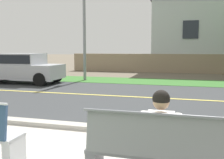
{
  "coord_description": "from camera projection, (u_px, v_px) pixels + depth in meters",
  "views": [
    {
      "loc": [
        1.81,
        -2.86,
        1.76
      ],
      "look_at": [
        0.06,
        3.42,
        1.0
      ],
      "focal_mm": 41.82,
      "sensor_mm": 36.0,
      "label": 1
    }
  ],
  "objects": [
    {
      "name": "house_across_street",
      "position": [
        219.0,
        31.0,
        21.23
      ],
      "size": [
        11.09,
        6.91,
        6.34
      ],
      "color": "#B7BCC1",
      "rests_on": "ground_plane"
    },
    {
      "name": "far_verge_grass",
      "position": [
        150.0,
        81.0,
        14.22
      ],
      "size": [
        48.0,
        2.8,
        0.02
      ],
      "primitive_type": "cube",
      "color": "#38702D",
      "rests_on": "ground_plane"
    },
    {
      "name": "seated_person_white",
      "position": [
        161.0,
        132.0,
        3.43
      ],
      "size": [
        0.52,
        0.68,
        1.25
      ],
      "color": "black",
      "rests_on": "ground_plane"
    },
    {
      "name": "street_asphalt",
      "position": [
        133.0,
        97.0,
        9.64
      ],
      "size": [
        52.0,
        8.0,
        0.01
      ],
      "primitive_type": "cube",
      "color": "#383A3D",
      "rests_on": "ground_plane"
    },
    {
      "name": "curb_edge",
      "position": [
        96.0,
        128.0,
        5.66
      ],
      "size": [
        44.0,
        0.3,
        0.11
      ],
      "primitive_type": "cube",
      "color": "#ADA89E",
      "rests_on": "ground_plane"
    },
    {
      "name": "road_centre_line",
      "position": [
        133.0,
        97.0,
        9.64
      ],
      "size": [
        48.0,
        0.14,
        0.01
      ],
      "primitive_type": "cube",
      "color": "#E0CC4C",
      "rests_on": "ground_plane"
    },
    {
      "name": "streetlamp",
      "position": [
        86.0,
        13.0,
        14.57
      ],
      "size": [
        0.24,
        2.1,
        6.53
      ],
      "color": "gray",
      "rests_on": "ground_plane"
    },
    {
      "name": "ground_plane",
      "position": [
        140.0,
        91.0,
        11.07
      ],
      "size": [
        140.0,
        140.0,
        0.0
      ],
      "primitive_type": "plane",
      "color": "#665B4C"
    },
    {
      "name": "car_silver_far",
      "position": [
        21.0,
        67.0,
        13.55
      ],
      "size": [
        4.3,
        1.86,
        1.54
      ],
      "color": "#B2B5BC",
      "rests_on": "ground_plane"
    },
    {
      "name": "bench_right",
      "position": [
        165.0,
        153.0,
        3.27
      ],
      "size": [
        2.05,
        0.48,
        1.01
      ],
      "color": "slate",
      "rests_on": "ground_plane"
    },
    {
      "name": "garden_wall",
      "position": [
        154.0,
        63.0,
        19.77
      ],
      "size": [
        13.0,
        0.36,
        1.4
      ],
      "primitive_type": "cube",
      "color": "gray",
      "rests_on": "ground_plane"
    }
  ]
}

